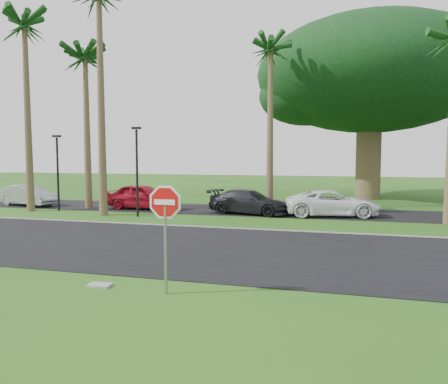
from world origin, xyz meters
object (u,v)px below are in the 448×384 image
car_silver (29,196)px  car_minivan (332,204)px  stop_sign_near (165,217)px  car_dark (249,202)px  car_red (143,197)px

car_silver → car_minivan: size_ratio=0.83×
stop_sign_near → car_minivan: bearing=77.1°
car_dark → car_minivan: car_minivan is taller
car_dark → car_minivan: (4.38, 0.25, 0.02)m
car_red → car_dark: (6.55, -0.43, -0.10)m
car_minivan → car_red: bearing=78.4°
stop_sign_near → car_dark: 14.13m
car_red → car_dark: size_ratio=0.98×
car_dark → car_minivan: size_ratio=0.93×
car_dark → car_minivan: bearing=-75.6°
car_dark → car_red: bearing=97.4°
stop_sign_near → car_dark: stop_sign_near is taller
car_red → car_minivan: 10.93m
car_red → car_minivan: size_ratio=0.91×
car_silver → car_minivan: bearing=-77.4°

